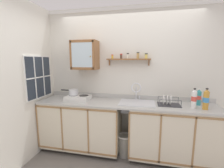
% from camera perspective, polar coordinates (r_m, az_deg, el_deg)
% --- Properties ---
extents(back_wall, '(3.68, 0.07, 2.63)m').
position_cam_1_polar(back_wall, '(2.86, 5.62, 1.78)').
color(back_wall, silver).
rests_on(back_wall, ground).
extents(side_wall_left, '(0.05, 3.51, 2.63)m').
position_cam_1_polar(side_wall_left, '(2.66, -33.21, -0.45)').
color(side_wall_left, silver).
rests_on(side_wall_left, ground).
extents(lower_cabinet_run, '(1.46, 0.59, 0.93)m').
position_cam_1_polar(lower_cabinet_run, '(3.00, -11.32, -15.04)').
color(lower_cabinet_run, black).
rests_on(lower_cabinet_run, ground).
extents(lower_cabinet_run_right, '(1.43, 0.59, 0.93)m').
position_cam_1_polar(lower_cabinet_run_right, '(2.84, 22.01, -17.07)').
color(lower_cabinet_run_right, black).
rests_on(lower_cabinet_run_right, ground).
extents(countertop, '(3.04, 0.61, 0.03)m').
position_cam_1_polar(countertop, '(2.63, 4.72, -7.34)').
color(countertop, '#B2B2AD').
rests_on(countertop, lower_cabinet_run).
extents(backsplash, '(3.04, 0.02, 0.08)m').
position_cam_1_polar(backsplash, '(2.89, 5.44, -4.74)').
color(backsplash, '#B2B2AD').
rests_on(backsplash, countertop).
extents(sink, '(0.59, 0.47, 0.46)m').
position_cam_1_polar(sink, '(2.66, 9.34, -7.53)').
color(sink, silver).
rests_on(sink, countertop).
extents(hot_plate_stove, '(0.42, 0.33, 0.08)m').
position_cam_1_polar(hot_plate_stove, '(2.86, -12.62, -5.07)').
color(hot_plate_stove, silver).
rests_on(hot_plate_stove, countertop).
extents(saucepan, '(0.34, 0.18, 0.10)m').
position_cam_1_polar(saucepan, '(2.90, -14.38, -2.93)').
color(saucepan, silver).
rests_on(saucepan, hot_plate_stove).
extents(bottle_opaque_white_0, '(0.08, 0.08, 0.31)m').
position_cam_1_polar(bottle_opaque_white_0, '(2.60, 28.54, -4.95)').
color(bottle_opaque_white_0, white).
rests_on(bottle_opaque_white_0, countertop).
extents(bottle_detergent_teal_1, '(0.08, 0.08, 0.28)m').
position_cam_1_polar(bottle_detergent_teal_1, '(2.83, 29.87, -4.37)').
color(bottle_detergent_teal_1, teal).
rests_on(bottle_detergent_teal_1, countertop).
extents(bottle_juice_amber_2, '(0.08, 0.08, 0.32)m').
position_cam_1_polar(bottle_juice_amber_2, '(2.63, 31.95, -4.99)').
color(bottle_juice_amber_2, gold).
rests_on(bottle_juice_amber_2, countertop).
extents(dish_rack, '(0.35, 0.24, 0.17)m').
position_cam_1_polar(dish_rack, '(2.64, 20.46, -6.67)').
color(dish_rack, '#333338').
rests_on(dish_rack, countertop).
extents(wall_cabinet, '(0.46, 0.33, 0.52)m').
position_cam_1_polar(wall_cabinet, '(2.85, -10.14, 10.64)').
color(wall_cabinet, brown).
extents(spice_shelf, '(0.78, 0.14, 0.23)m').
position_cam_1_polar(spice_shelf, '(2.74, 6.49, 9.48)').
color(spice_shelf, brown).
extents(window, '(0.03, 0.67, 0.77)m').
position_cam_1_polar(window, '(3.02, -25.87, 2.33)').
color(window, '#262D38').
extents(trash_bin, '(0.25, 0.25, 0.38)m').
position_cam_1_polar(trash_bin, '(2.90, 4.74, -21.89)').
color(trash_bin, gray).
rests_on(trash_bin, ground).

